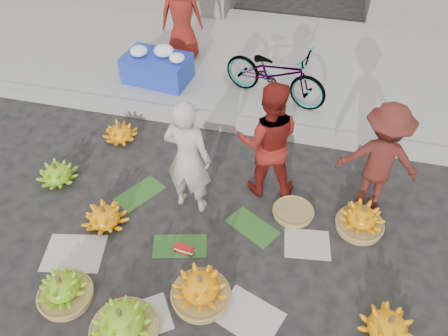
% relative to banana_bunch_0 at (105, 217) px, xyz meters
% --- Properties ---
extents(ground, '(80.00, 80.00, 0.00)m').
position_rel_banana_bunch_0_xyz_m(ground, '(1.11, 0.09, -0.14)').
color(ground, black).
rests_on(ground, ground).
extents(curb, '(40.00, 0.25, 0.15)m').
position_rel_banana_bunch_0_xyz_m(curb, '(1.11, 2.29, -0.07)').
color(curb, gray).
rests_on(curb, ground).
extents(sidewalk, '(40.00, 4.00, 0.12)m').
position_rel_banana_bunch_0_xyz_m(sidewalk, '(1.11, 4.39, -0.08)').
color(sidewalk, gray).
rests_on(sidewalk, ground).
extents(newspaper_scatter, '(3.20, 1.80, 0.00)m').
position_rel_banana_bunch_0_xyz_m(newspaper_scatter, '(1.11, -0.71, -0.14)').
color(newspaper_scatter, beige).
rests_on(newspaper_scatter, ground).
extents(banana_leaves, '(2.00, 1.00, 0.00)m').
position_rel_banana_bunch_0_xyz_m(banana_leaves, '(1.01, 0.29, -0.14)').
color(banana_leaves, '#22521B').
rests_on(banana_leaves, ground).
extents(banana_bunch_0, '(0.63, 0.63, 0.33)m').
position_rel_banana_bunch_0_xyz_m(banana_bunch_0, '(0.00, 0.00, 0.00)').
color(banana_bunch_0, '#FAA10C').
rests_on(banana_bunch_0, ground).
extents(banana_bunch_1, '(0.58, 0.58, 0.41)m').
position_rel_banana_bunch_0_xyz_m(banana_bunch_1, '(0.02, -1.07, 0.03)').
color(banana_bunch_1, olive).
rests_on(banana_bunch_1, ground).
extents(banana_bunch_2, '(0.70, 0.70, 0.47)m').
position_rel_banana_bunch_0_xyz_m(banana_bunch_2, '(0.81, -1.28, 0.06)').
color(banana_bunch_2, olive).
rests_on(banana_bunch_2, ground).
extents(banana_bunch_3, '(0.72, 0.72, 0.44)m').
position_rel_banana_bunch_0_xyz_m(banana_bunch_3, '(1.46, -0.71, 0.04)').
color(banana_bunch_3, olive).
rests_on(banana_bunch_3, ground).
extents(banana_bunch_4, '(0.60, 0.60, 0.35)m').
position_rel_banana_bunch_0_xyz_m(banana_bunch_4, '(3.41, -0.65, 0.01)').
color(banana_bunch_4, '#FAA10C').
rests_on(banana_bunch_4, ground).
extents(banana_bunch_5, '(0.58, 0.58, 0.41)m').
position_rel_banana_bunch_0_xyz_m(banana_bunch_5, '(3.12, 0.70, 0.03)').
color(banana_bunch_5, olive).
rests_on(banana_bunch_5, ground).
extents(banana_bunch_6, '(0.65, 0.65, 0.33)m').
position_rel_banana_bunch_0_xyz_m(banana_bunch_6, '(-0.97, 0.56, 0.00)').
color(banana_bunch_6, '#61A818').
rests_on(banana_bunch_6, ground).
extents(banana_bunch_7, '(0.64, 0.64, 0.32)m').
position_rel_banana_bunch_0_xyz_m(banana_bunch_7, '(-0.48, 1.60, -0.01)').
color(banana_bunch_7, '#FAA10C').
rests_on(banana_bunch_7, ground).
extents(basket_spare, '(0.62, 0.62, 0.06)m').
position_rel_banana_bunch_0_xyz_m(basket_spare, '(2.28, 0.74, -0.11)').
color(basket_spare, olive).
rests_on(basket_spare, ground).
extents(incense_stack, '(0.25, 0.10, 0.10)m').
position_rel_banana_bunch_0_xyz_m(incense_stack, '(1.09, -0.17, -0.09)').
color(incense_stack, red).
rests_on(incense_stack, ground).
extents(vendor_cream, '(0.63, 0.45, 1.63)m').
position_rel_banana_bunch_0_xyz_m(vendor_cream, '(0.95, 0.59, 0.67)').
color(vendor_cream, beige).
rests_on(vendor_cream, ground).
extents(vendor_red, '(0.89, 0.74, 1.66)m').
position_rel_banana_bunch_0_xyz_m(vendor_red, '(1.83, 1.12, 0.69)').
color(vendor_red, maroon).
rests_on(vendor_red, ground).
extents(man_striped, '(1.00, 0.58, 1.54)m').
position_rel_banana_bunch_0_xyz_m(man_striped, '(3.20, 1.19, 0.63)').
color(man_striped, maroon).
rests_on(man_striped, ground).
extents(flower_table, '(1.19, 0.82, 0.65)m').
position_rel_banana_bunch_0_xyz_m(flower_table, '(-0.44, 3.18, 0.24)').
color(flower_table, '#1B30B0').
rests_on(flower_table, sidewalk).
extents(grey_bucket, '(0.34, 0.34, 0.39)m').
position_rel_banana_bunch_0_xyz_m(grey_bucket, '(-0.93, 3.17, 0.17)').
color(grey_bucket, slate).
rests_on(grey_bucket, sidewalk).
extents(flower_vendor, '(0.86, 0.68, 1.55)m').
position_rel_banana_bunch_0_xyz_m(flower_vendor, '(-0.25, 4.09, 0.75)').
color(flower_vendor, maroon).
rests_on(flower_vendor, sidewalk).
extents(bicycle, '(1.13, 1.90, 0.94)m').
position_rel_banana_bunch_0_xyz_m(bicycle, '(1.63, 3.12, 0.45)').
color(bicycle, gray).
rests_on(bicycle, sidewalk).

